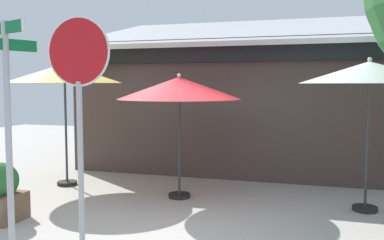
% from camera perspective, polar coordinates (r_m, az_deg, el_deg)
% --- Properties ---
extents(ground_plane, '(28.00, 28.00, 0.10)m').
position_cam_1_polar(ground_plane, '(7.23, -2.94, -13.91)').
color(ground_plane, '#ADA8A0').
extents(cafe_building, '(8.40, 5.37, 4.45)m').
position_cam_1_polar(cafe_building, '(12.40, 6.25, 2.44)').
color(cafe_building, '#473833').
rests_on(cafe_building, ground).
extents(street_sign_post, '(0.93, 0.87, 3.13)m').
position_cam_1_polar(street_sign_post, '(6.40, -23.45, 1.36)').
color(street_sign_post, '#A8AAB2').
rests_on(street_sign_post, ground).
extents(stop_sign, '(0.85, 0.07, 3.09)m').
position_cam_1_polar(stop_sign, '(5.35, -14.88, 3.77)').
color(stop_sign, '#A8AAB2').
rests_on(stop_sign, ground).
extents(patio_umbrella_mustard_left, '(2.53, 2.53, 2.80)m').
position_cam_1_polar(patio_umbrella_mustard_left, '(9.91, -16.69, 5.90)').
color(patio_umbrella_mustard_left, black).
rests_on(patio_umbrella_mustard_left, ground).
extents(patio_umbrella_crimson_center, '(2.45, 2.45, 2.49)m').
position_cam_1_polar(patio_umbrella_crimson_center, '(8.41, -1.74, 4.20)').
color(patio_umbrella_crimson_center, black).
rests_on(patio_umbrella_crimson_center, ground).
extents(patio_umbrella_ivory_right, '(2.44, 2.44, 2.74)m').
position_cam_1_polar(patio_umbrella_ivory_right, '(8.12, 22.66, 5.77)').
color(patio_umbrella_ivory_right, black).
rests_on(patio_umbrella_ivory_right, ground).
extents(sidewalk_planter, '(0.66, 0.66, 0.98)m').
position_cam_1_polar(sidewalk_planter, '(7.84, -24.27, -8.93)').
color(sidewalk_planter, brown).
rests_on(sidewalk_planter, ground).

